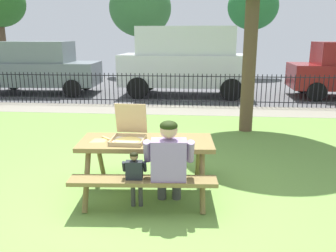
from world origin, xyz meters
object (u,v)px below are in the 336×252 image
(picnic_table_foreground, at_px, (147,152))
(far_tree_center, at_px, (253,8))
(pizza_box_open, at_px, (129,134))
(pizza_slice_on_table, at_px, (101,140))
(adult_at_table, at_px, (169,161))
(parked_car_left, at_px, (186,60))
(child_at_table, at_px, (135,175))
(far_tree_midleft, at_px, (140,9))
(parked_car_far_left, at_px, (38,67))

(picnic_table_foreground, relative_size, far_tree_center, 0.40)
(pizza_box_open, xyz_separation_m, pizza_slice_on_table, (-0.39, -0.01, -0.09))
(adult_at_table, relative_size, parked_car_left, 0.25)
(picnic_table_foreground, relative_size, child_at_table, 2.36)
(far_tree_center, bearing_deg, parked_car_left, -115.80)
(pizza_slice_on_table, height_order, far_tree_midleft, far_tree_midleft)
(pizza_box_open, bearing_deg, far_tree_midleft, 98.71)
(adult_at_table, xyz_separation_m, child_at_table, (-0.41, -0.06, -0.16))
(pizza_slice_on_table, distance_m, far_tree_center, 15.67)
(picnic_table_foreground, height_order, far_tree_center, far_tree_center)
(pizza_slice_on_table, relative_size, child_at_table, 0.36)
(picnic_table_foreground, distance_m, adult_at_table, 0.59)
(pizza_slice_on_table, xyz_separation_m, adult_at_table, (0.97, -0.44, -0.12))
(parked_car_far_left, bearing_deg, parked_car_left, 0.01)
(pizza_box_open, height_order, adult_at_table, pizza_box_open)
(pizza_slice_on_table, xyz_separation_m, parked_car_left, (0.85, 8.30, 0.53))
(parked_car_left, relative_size, far_tree_midleft, 0.94)
(parked_car_left, bearing_deg, pizza_slice_on_table, -95.82)
(picnic_table_foreground, distance_m, parked_car_far_left, 9.85)
(pizza_box_open, distance_m, pizza_slice_on_table, 0.40)
(adult_at_table, bearing_deg, parked_car_far_left, 123.12)
(picnic_table_foreground, bearing_deg, parked_car_left, 88.46)
(picnic_table_foreground, height_order, adult_at_table, adult_at_table)
(adult_at_table, bearing_deg, far_tree_center, 78.70)
(adult_at_table, height_order, parked_car_left, parked_car_left)
(picnic_table_foreground, bearing_deg, adult_at_table, -54.06)
(parked_car_far_left, bearing_deg, adult_at_table, -56.88)
(pizza_slice_on_table, xyz_separation_m, far_tree_midleft, (-1.89, 14.89, 2.75))
(picnic_table_foreground, xyz_separation_m, parked_car_left, (0.22, 8.26, 0.71))
(adult_at_table, xyz_separation_m, far_tree_midleft, (-2.86, 15.33, 2.87))
(adult_at_table, distance_m, far_tree_midleft, 15.86)
(pizza_box_open, bearing_deg, pizza_slice_on_table, -178.19)
(adult_at_table, relative_size, child_at_table, 1.48)
(adult_at_table, bearing_deg, far_tree_midleft, 100.57)
(pizza_box_open, bearing_deg, picnic_table_foreground, 6.82)
(picnic_table_foreground, relative_size, parked_car_left, 0.40)
(adult_at_table, bearing_deg, pizza_slice_on_table, 155.68)
(parked_car_far_left, height_order, far_tree_center, far_tree_center)
(child_at_table, xyz_separation_m, far_tree_center, (3.48, 15.39, 3.03))
(pizza_slice_on_table, distance_m, adult_at_table, 1.07)
(far_tree_midleft, bearing_deg, pizza_slice_on_table, -82.76)
(far_tree_midleft, relative_size, far_tree_center, 1.06)
(far_tree_midleft, bearing_deg, pizza_box_open, -81.29)
(pizza_box_open, distance_m, far_tree_midleft, 15.29)
(pizza_slice_on_table, distance_m, child_at_table, 0.80)
(parked_car_left, bearing_deg, parked_car_far_left, -179.99)
(child_at_table, xyz_separation_m, parked_car_far_left, (-5.29, 8.79, 0.51))
(child_at_table, distance_m, parked_car_far_left, 10.27)
(far_tree_center, bearing_deg, parked_car_far_left, -143.03)
(pizza_slice_on_table, distance_m, parked_car_far_left, 9.55)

